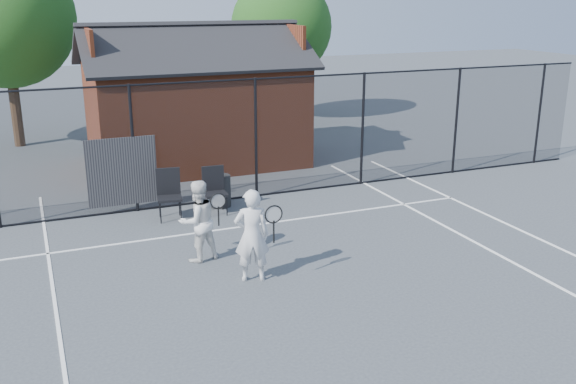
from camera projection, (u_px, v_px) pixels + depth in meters
name	position (u px, v px, depth m)	size (l,w,h in m)	color
ground	(298.00, 280.00, 11.53)	(80.00, 80.00, 0.00)	#3F4348
court_lines	(331.00, 311.00, 10.36)	(11.02, 18.00, 0.01)	white
fence	(205.00, 145.00, 15.41)	(22.04, 3.00, 3.00)	black
clubhouse	(195.00, 110.00, 19.20)	(6.50, 4.36, 4.19)	brown
tree_left	(4.00, 18.00, 20.59)	(4.48, 4.48, 6.44)	#312113
tree_right	(281.00, 27.00, 25.26)	(3.97, 3.97, 5.70)	#312113
player_front	(252.00, 235.00, 11.29)	(0.80, 0.63, 1.70)	silver
player_back	(198.00, 221.00, 12.18)	(0.92, 0.77, 1.59)	white
chair_left	(169.00, 196.00, 14.48)	(0.54, 0.56, 1.13)	black
chair_right	(215.00, 192.00, 14.88)	(0.52, 0.54, 1.08)	black
waste_bin	(220.00, 191.00, 15.45)	(0.53, 0.53, 0.77)	black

